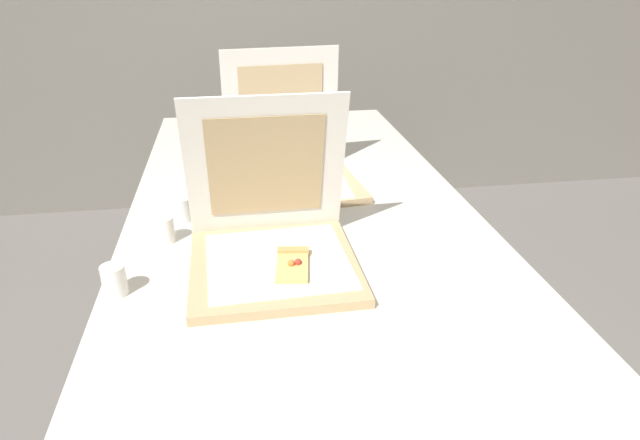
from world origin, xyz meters
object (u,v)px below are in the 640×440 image
object	(u,v)px
cup_white_near_center	(164,230)
cup_white_near_left	(114,280)
pizza_box_middle	(292,165)
table	(304,229)
cup_white_mid	(182,209)
pizza_box_front	(273,243)

from	to	relation	value
cup_white_near_center	cup_white_near_left	size ratio (longest dim) A/B	1.00
cup_white_near_left	pizza_box_middle	bearing A→B (deg)	52.94
cup_white_near_center	cup_white_near_left	world-z (taller)	same
cup_white_near_center	table	bearing A→B (deg)	16.40
pizza_box_middle	cup_white_mid	size ratio (longest dim) A/B	6.22
cup_white_mid	pizza_box_front	bearing A→B (deg)	-50.37
pizza_box_middle	cup_white_mid	xyz separation A→B (m)	(-0.33, -0.24, -0.02)
cup_white_near_left	pizza_box_front	bearing A→B (deg)	12.34
pizza_box_front	pizza_box_middle	world-z (taller)	pizza_box_middle
pizza_box_middle	cup_white_mid	distance (m)	0.41
table	pizza_box_middle	distance (m)	0.27
cup_white_mid	table	bearing A→B (deg)	-1.84
table	cup_white_near_left	bearing A→B (deg)	-142.94
table	cup_white_near_left	xyz separation A→B (m)	(-0.45, -0.34, 0.08)
cup_white_mid	cup_white_near_center	xyz separation A→B (m)	(-0.04, -0.12, 0.00)
table	cup_white_near_center	xyz separation A→B (m)	(-0.37, -0.11, 0.08)
cup_white_mid	cup_white_near_center	bearing A→B (deg)	-106.34
table	cup_white_mid	distance (m)	0.34
pizza_box_middle	table	bearing A→B (deg)	-94.66
pizza_box_middle	cup_white_near_left	world-z (taller)	pizza_box_middle
pizza_box_front	cup_white_near_center	size ratio (longest dim) A/B	5.73
pizza_box_middle	cup_white_mid	bearing A→B (deg)	-150.31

